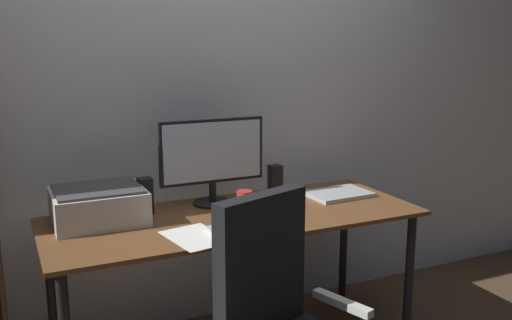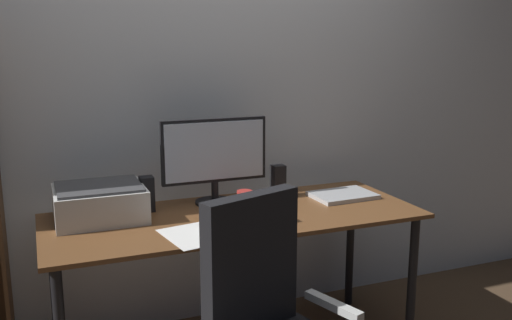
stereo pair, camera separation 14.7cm
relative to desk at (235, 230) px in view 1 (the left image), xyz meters
name	(u,v)px [view 1 (the left image)]	position (x,y,z in m)	size (l,w,h in m)	color
back_wall	(196,87)	(0.00, 0.52, 0.64)	(6.40, 0.10, 2.60)	silver
desk	(235,230)	(0.00, 0.00, 0.00)	(1.76, 0.70, 0.74)	brown
monitor	(212,156)	(-0.03, 0.21, 0.32)	(0.54, 0.20, 0.43)	black
keyboard	(241,227)	(-0.06, -0.20, 0.09)	(0.29, 0.11, 0.02)	#B7BABC
mouse	(286,216)	(0.18, -0.17, 0.09)	(0.06, 0.10, 0.03)	black
coffee_mug	(245,202)	(0.05, 0.00, 0.13)	(0.09, 0.07, 0.11)	#B72D28
laptop	(339,194)	(0.62, 0.07, 0.09)	(0.32, 0.23, 0.02)	#B7BABC
speaker_left	(145,196)	(-0.37, 0.20, 0.16)	(0.06, 0.07, 0.17)	black
speaker_right	(275,181)	(0.31, 0.20, 0.16)	(0.06, 0.07, 0.17)	black
printer	(99,205)	(-0.60, 0.15, 0.16)	(0.40, 0.34, 0.16)	silver
paper_sheet	(196,237)	(-0.27, -0.22, 0.08)	(0.21, 0.30, 0.00)	white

